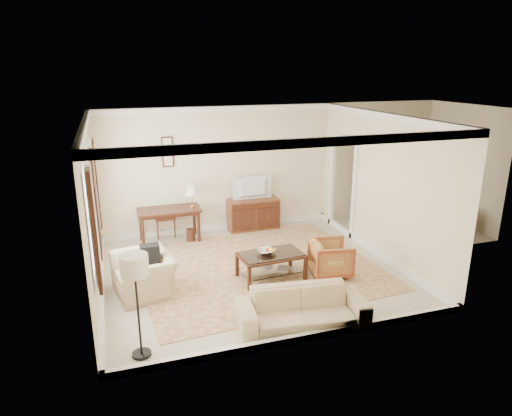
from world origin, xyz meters
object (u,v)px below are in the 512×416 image
coffee_table (271,259)px  club_armchair (143,268)px  striped_armchair (331,256)px  sideboard (253,214)px  writing_desk (169,214)px  tv (253,181)px  sofa (303,303)px

coffee_table → club_armchair: size_ratio=1.15×
striped_armchair → sideboard: bearing=22.0°
sideboard → striped_armchair: sideboard is taller
club_armchair → writing_desk: bearing=151.4°
sideboard → tv: tv is taller
writing_desk → coffee_table: size_ratio=1.13×
sideboard → sofa: 4.34m
sideboard → coffee_table: size_ratio=1.00×
writing_desk → tv: size_ratio=1.52×
sideboard → coffee_table: bearing=-100.8°
sideboard → coffee_table: sideboard is taller
striped_armchair → sofa: bearing=150.3°
striped_armchair → club_armchair: club_armchair is taller
sideboard → sofa: sofa is taller
sideboard → club_armchair: (-2.76, -2.51, 0.09)m
coffee_table → writing_desk: bearing=121.3°
striped_armchair → sofa: sofa is taller
sofa → club_armchair: bearing=147.6°
club_armchair → sideboard: bearing=121.6°
coffee_table → striped_armchair: bearing=-10.5°
tv → sofa: tv is taller
writing_desk → coffee_table: bearing=-58.7°
sideboard → tv: size_ratio=1.34×
coffee_table → sideboard: bearing=79.2°
writing_desk → sideboard: bearing=5.1°
writing_desk → striped_armchair: writing_desk is taller
tv → sofa: size_ratio=0.47×
coffee_table → club_armchair: club_armchair is taller
sideboard → tv: 0.82m
sideboard → coffee_table: (-0.51, -2.65, 0.01)m
coffee_table → striped_armchair: striped_armchair is taller
writing_desk → tv: bearing=4.5°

